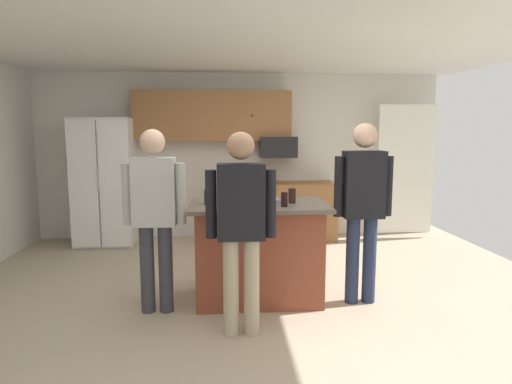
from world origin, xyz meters
The scene contains 16 objects.
floor centered at (0.00, 0.00, 0.00)m, with size 7.04×7.04×0.00m, color #B7A88E.
ceiling centered at (0.00, 0.00, 2.60)m, with size 7.04×7.04×0.00m, color white.
back_wall centered at (0.00, 2.80, 1.30)m, with size 6.40×0.10×2.60m, color silver.
french_door_window_panel centered at (2.60, 2.40, 1.10)m, with size 0.90×0.06×2.00m, color white.
cabinet_run_upper centered at (-0.40, 2.60, 1.93)m, with size 2.40×0.38×0.75m.
cabinet_run_lower centered at (0.60, 2.48, 0.45)m, with size 1.80×0.63×0.90m.
refrigerator centered at (-2.00, 2.38, 0.94)m, with size 0.85×0.76×1.89m.
microwave_over_range centered at (0.60, 2.50, 1.45)m, with size 0.56×0.40×0.32m, color black.
kitchen_island centered at (0.10, 0.03, 0.50)m, with size 1.35×0.86×0.98m.
person_host_foreground centered at (-0.09, -0.74, 0.97)m, with size 0.57×0.22×1.68m.
person_guest_by_door centered at (-0.86, -0.23, 0.98)m, with size 0.57×0.22×1.70m.
person_guest_left centered at (1.11, -0.14, 1.02)m, with size 0.57×0.23×1.76m.
glass_dark_ale centered at (0.33, -0.19, 1.05)m, with size 0.06×0.06×0.14m.
tumbler_amber centered at (0.44, 0.01, 1.05)m, with size 0.07×0.07×0.15m.
glass_short_whisky centered at (-0.39, 0.00, 1.05)m, with size 0.08×0.08×0.14m.
serving_tray centered at (0.09, 0.08, 1.00)m, with size 0.44×0.30×0.04m.
Camera 1 is at (-0.22, -4.16, 1.67)m, focal length 30.26 mm.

